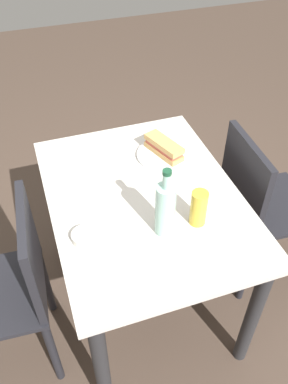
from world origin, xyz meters
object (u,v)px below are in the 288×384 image
Objects in this scene: dining_table at (144,216)px; olive_bowl at (84,236)px; beer_glass at (199,208)px; knife_near at (171,147)px; plate_near at (164,155)px; chair_near at (14,285)px; baguette_sandwich_near at (164,147)px; chair_far at (257,203)px; water_bottle at (165,208)px.

olive_bowl reaches higher than dining_table.
knife_near is at bearing 170.72° from beer_glass.
beer_glass is at bearing -3.28° from plate_near.
baguette_sandwich_near is at bearing 112.94° from chair_near.
chair_far reaches higher than baguette_sandwich_near.
chair_near is at bearing -67.06° from plate_near.
water_bottle is at bearing 3.09° from dining_table.
beer_glass is at bearing 81.60° from chair_near.
plate_near is at bearing 142.58° from dining_table.
baguette_sandwich_near is 1.43× the size of beer_glass.
dining_table is 1.18× the size of chair_far.
chair_far is at bearing 90.41° from dining_table.
plate_near is 0.58m from olive_bowl.
chair_far is 1.16m from chair_near.
chair_far is 4.84× the size of knife_near.
olive_bowl is (0.05, 0.30, 0.24)m from chair_near.
beer_glass reaches higher than plate_near.
plate_near is (-0.22, 0.17, 0.13)m from dining_table.
chair_far is 2.98× the size of water_bottle.
plate_near is at bearing 0.00° from baguette_sandwich_near.
chair_far is at bearing 55.51° from knife_near.
chair_near is 0.86m from baguette_sandwich_near.
beer_glass is (0.20, 0.15, 0.20)m from dining_table.
chair_far reaches higher than knife_near.
baguette_sandwich_near is (-0.22, 0.17, 0.17)m from dining_table.
plate_near is at bearing -117.90° from chair_far.
dining_table is 0.59m from chair_far.
baguette_sandwich_near is 0.43m from beer_glass.
chair_near is 0.69m from water_bottle.
chair_far is 4.11× the size of baguette_sandwich_near.
baguette_sandwich_near is at bearing -58.78° from knife_near.
olive_bowl is (0.15, -0.86, 0.24)m from chair_far.
knife_near reaches higher than dining_table.
chair_far is at bearing 62.10° from plate_near.
knife_near is at bearing 121.22° from plate_near.
olive_bowl is at bearing -96.98° from beer_glass.
olive_bowl is at bearing -79.81° from chair_far.
baguette_sandwich_near is (-0.00, 0.00, 0.04)m from plate_near.
beer_glass is at bearing -64.55° from chair_far.
baguette_sandwich_near is 0.58m from olive_bowl.
chair_near is 5.86× the size of beer_glass.
baguette_sandwich_near is at bearing 180.00° from plate_near.
plate_near is at bearing 176.72° from beer_glass.
beer_glass is 1.58× the size of olive_bowl.
beer_glass is (0.42, -0.02, 0.03)m from baguette_sandwich_near.
knife_near is 0.64m from olive_bowl.
knife_near is at bearing 121.22° from baguette_sandwich_near.
olive_bowl is at bearing -61.80° from dining_table.
plate_near is at bearing -58.78° from knife_near.
dining_table is 0.36m from knife_near.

